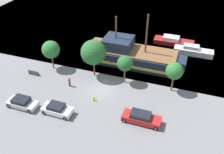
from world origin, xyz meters
TOP-DOWN VIEW (x-y plane):
  - ground_plane at (0.00, 0.00)m, footprint 160.00×160.00m
  - water_surface at (0.00, 44.00)m, footprint 80.00×80.00m
  - pirate_ship at (1.83, 9.13)m, footprint 17.48×5.64m
  - moored_boat_dockside at (8.10, 18.65)m, footprint 7.77×2.43m
  - moored_boat_outer at (12.14, 15.71)m, footprint 7.05×1.95m
  - parked_car_curb_front at (-3.60, -6.86)m, footprint 4.09×1.87m
  - parked_car_curb_mid at (7.36, -4.71)m, footprint 4.98×1.87m
  - parked_car_curb_rear at (-8.82, -7.27)m, footprint 4.27×1.93m
  - fire_hydrant at (-0.09, -2.78)m, footprint 0.42×0.25m
  - bench_promenade_east at (-11.92, -0.04)m, footprint 1.80×0.45m
  - pedestrian_walking_near at (-4.88, -0.84)m, footprint 0.32×0.32m
  - tree_row_east at (-9.93, 2.89)m, footprint 2.95×2.95m
  - tree_row_mideast at (-2.50, 3.27)m, footprint 3.97×3.97m
  - tree_row_midwest at (2.74, 3.00)m, footprint 2.43×2.43m
  - tree_row_west at (10.05, 3.32)m, footprint 2.53×2.53m

SIDE VIEW (x-z plane):
  - ground_plane at x=0.00m, z-range 0.00..0.00m
  - water_surface at x=0.00m, z-range 0.00..0.00m
  - fire_hydrant at x=-0.09m, z-range 0.03..0.79m
  - bench_promenade_east at x=-11.92m, z-range 0.02..0.87m
  - moored_boat_dockside at x=8.10m, z-range -0.19..1.40m
  - moored_boat_outer at x=12.14m, z-range -0.20..1.60m
  - parked_car_curb_rear at x=-8.82m, z-range -0.01..1.43m
  - parked_car_curb_front at x=-3.60m, z-range -0.01..1.44m
  - parked_car_curb_mid at x=7.36m, z-range 0.00..1.46m
  - pedestrian_walking_near at x=-4.88m, z-range 0.00..1.57m
  - pirate_ship at x=1.83m, z-range -3.00..6.13m
  - tree_row_midwest at x=2.74m, z-range 1.09..5.75m
  - tree_row_west at x=10.05m, z-range 1.08..5.82m
  - tree_row_east at x=-9.93m, z-range 1.02..6.03m
  - tree_row_mideast at x=-2.50m, z-range 1.10..7.28m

